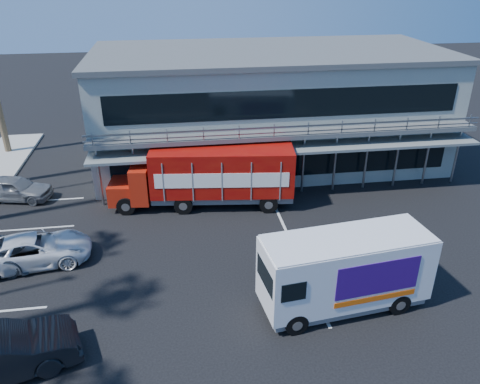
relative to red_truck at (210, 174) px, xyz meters
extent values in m
plane|color=black|center=(1.54, -8.58, -1.84)|extent=(120.00, 120.00, 0.00)
cube|color=gray|center=(4.54, 6.42, 1.66)|extent=(22.00, 10.00, 7.00)
cube|color=#515454|center=(4.54, 6.42, 5.31)|extent=(22.40, 10.40, 0.30)
cube|color=#515454|center=(4.54, 0.82, 1.76)|extent=(22.00, 1.20, 0.25)
cube|color=gray|center=(4.54, 0.27, 2.26)|extent=(22.00, 0.08, 0.90)
cube|color=slate|center=(4.54, 0.52, 1.06)|extent=(22.00, 1.80, 0.15)
cube|color=black|center=(4.54, 1.40, -0.24)|extent=(20.00, 0.06, 1.60)
cube|color=black|center=(4.54, 1.40, 3.36)|extent=(20.00, 0.06, 1.60)
cube|color=#B01F0E|center=(-4.74, 0.55, -0.88)|extent=(1.58, 2.30, 1.15)
cube|color=#B01F0E|center=(-3.70, 0.43, -0.36)|extent=(1.23, 2.49, 2.01)
cube|color=black|center=(-3.70, 0.43, 0.22)|extent=(0.28, 2.03, 0.67)
cube|color=#9A1309|center=(0.68, -0.08, 0.27)|extent=(7.89, 3.27, 2.49)
cube|color=slate|center=(0.68, -0.08, -1.22)|extent=(7.85, 2.91, 0.29)
cube|color=white|center=(0.54, -1.28, 0.17)|extent=(7.01, 0.85, 0.81)
cube|color=white|center=(0.82, 1.12, 0.17)|extent=(7.01, 0.85, 0.81)
cylinder|color=black|center=(-4.58, -0.53, -1.34)|extent=(1.02, 0.39, 1.00)
cylinder|color=black|center=(-4.34, 1.57, -1.34)|extent=(1.02, 0.39, 1.00)
cylinder|color=black|center=(-1.53, -0.88, -1.34)|extent=(1.02, 0.39, 1.00)
cylinder|color=black|center=(-1.29, 1.21, -1.34)|extent=(1.02, 0.39, 1.00)
cylinder|color=black|center=(3.04, -1.42, -1.34)|extent=(1.02, 0.39, 1.00)
cylinder|color=black|center=(3.28, 0.68, -1.34)|extent=(1.02, 0.39, 1.00)
cube|color=silver|center=(4.37, -9.36, -0.04)|extent=(6.67, 2.96, 2.58)
cube|color=slate|center=(4.37, -9.36, -1.47)|extent=(6.39, 2.71, 0.32)
cube|color=black|center=(1.19, -9.74, 0.23)|extent=(0.27, 1.81, 0.88)
cube|color=silver|center=(4.37, -9.36, 1.27)|extent=(6.54, 2.90, 0.07)
cube|color=#300B66|center=(5.24, -10.39, 0.14)|extent=(3.30, 0.42, 1.38)
cube|color=#300B66|center=(4.97, -8.16, 0.14)|extent=(3.30, 0.42, 1.38)
cube|color=#F2590C|center=(5.24, -10.40, -0.78)|extent=(3.30, 0.41, 0.23)
cylinder|color=black|center=(2.20, -10.61, -1.40)|extent=(0.91, 0.38, 0.89)
cylinder|color=black|center=(1.97, -8.67, -1.40)|extent=(0.91, 0.38, 0.89)
cylinder|color=black|center=(6.41, -10.11, -1.40)|extent=(0.91, 0.38, 0.89)
cylinder|color=black|center=(6.18, -8.17, -1.40)|extent=(0.91, 0.38, 0.89)
imported|color=silver|center=(-8.33, -4.53, -1.15)|extent=(5.27, 3.01, 1.38)
imported|color=slate|center=(-10.96, 2.22, -1.15)|extent=(4.34, 2.48, 1.39)
camera|label=1|loc=(-1.74, -23.30, 10.48)|focal=35.00mm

